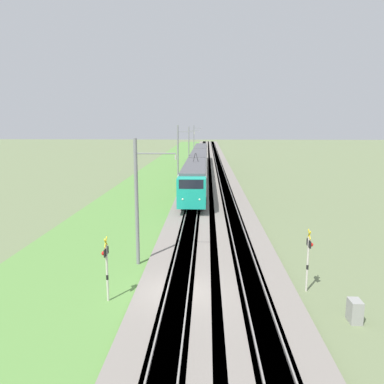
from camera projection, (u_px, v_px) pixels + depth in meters
name	position (u px, v px, depth m)	size (l,w,h in m)	color
ground_plane	(178.00, 297.00, 19.12)	(400.00, 400.00, 0.00)	#6B7A51
ballast_main	(199.00, 172.00, 68.25)	(240.00, 4.40, 0.30)	gray
ballast_adjacent	(220.00, 172.00, 68.10)	(240.00, 4.40, 0.30)	gray
track_main	(199.00, 172.00, 68.25)	(240.00, 1.57, 0.45)	#4C4238
track_adjacent	(220.00, 172.00, 68.10)	(240.00, 1.57, 0.45)	#4C4238
grass_verge	(163.00, 172.00, 68.53)	(240.00, 9.59, 0.12)	#5B8E42
passenger_train	(199.00, 162.00, 63.75)	(59.81, 2.83, 5.15)	#19A88E
crossing_signal_near	(106.00, 264.00, 18.14)	(0.70, 0.23, 3.38)	beige
crossing_signal_far	(308.00, 254.00, 19.46)	(0.70, 0.23, 3.37)	beige
catenary_mast_near	(138.00, 202.00, 22.66)	(0.22, 2.56, 7.91)	slate
catenary_mast_mid	(178.00, 154.00, 54.31)	(0.22, 2.56, 8.58)	slate
catenary_mast_far	(189.00, 144.00, 86.05)	(0.22, 2.56, 8.18)	slate
catenary_mast_distant	(194.00, 138.00, 117.73)	(0.22, 2.56, 8.39)	slate
equipment_cabinet	(355.00, 311.00, 16.65)	(0.74, 0.52, 1.04)	gray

